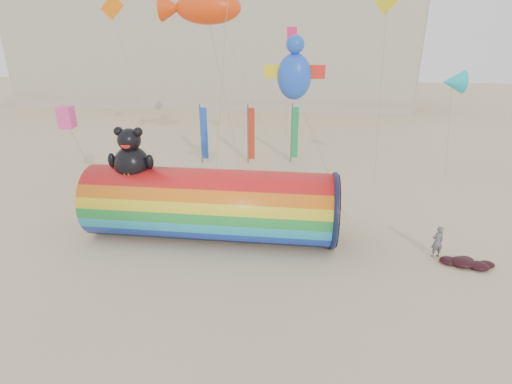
# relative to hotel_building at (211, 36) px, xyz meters

# --- Properties ---
(ground) EXTENTS (160.00, 160.00, 0.00)m
(ground) POSITION_rel_hotel_building_xyz_m (12.00, -45.95, -10.31)
(ground) COLOR #CCB58C
(ground) RESTS_ON ground
(hotel_building) EXTENTS (60.40, 15.40, 20.60)m
(hotel_building) POSITION_rel_hotel_building_xyz_m (0.00, 0.00, 0.00)
(hotel_building) COLOR #B7AD99
(hotel_building) RESTS_ON ground
(windsock_assembly) EXTENTS (13.67, 4.16, 6.30)m
(windsock_assembly) POSITION_rel_hotel_building_xyz_m (10.12, -45.57, -8.22)
(windsock_assembly) COLOR red
(windsock_assembly) RESTS_ON ground
(kite_handler) EXTENTS (0.73, 0.59, 1.74)m
(kite_handler) POSITION_rel_hotel_building_xyz_m (22.09, -46.31, -9.44)
(kite_handler) COLOR #57595E
(kite_handler) RESTS_ON ground
(fabric_bundle) EXTENTS (2.62, 1.35, 0.41)m
(fabric_bundle) POSITION_rel_hotel_building_xyz_m (23.38, -47.05, -10.14)
(fabric_bundle) COLOR #370A10
(fabric_bundle) RESTS_ON ground
(festival_banners) EXTENTS (8.46, 1.29, 5.20)m
(festival_banners) POSITION_rel_hotel_building_xyz_m (10.33, -31.53, -7.67)
(festival_banners) COLOR #59595E
(festival_banners) RESTS_ON ground
(flying_kites) EXTENTS (24.44, 12.38, 9.87)m
(flying_kites) POSITION_rel_hotel_building_xyz_m (11.18, -40.06, 1.08)
(flying_kites) COLOR blue
(flying_kites) RESTS_ON ground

